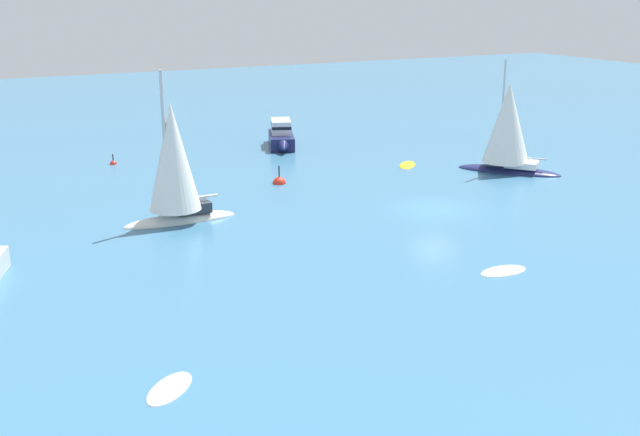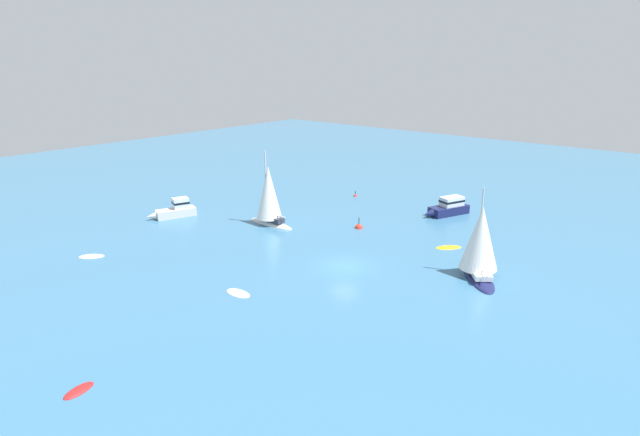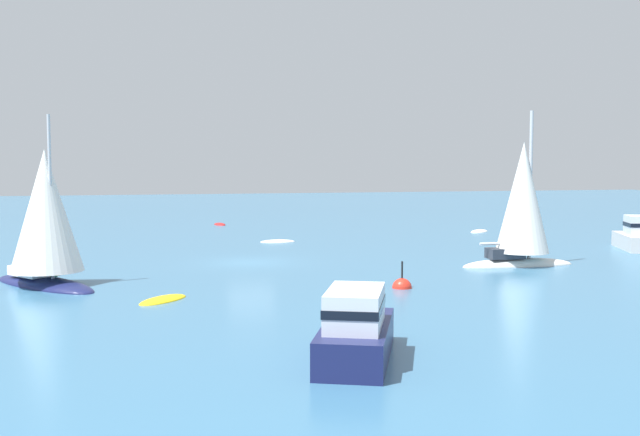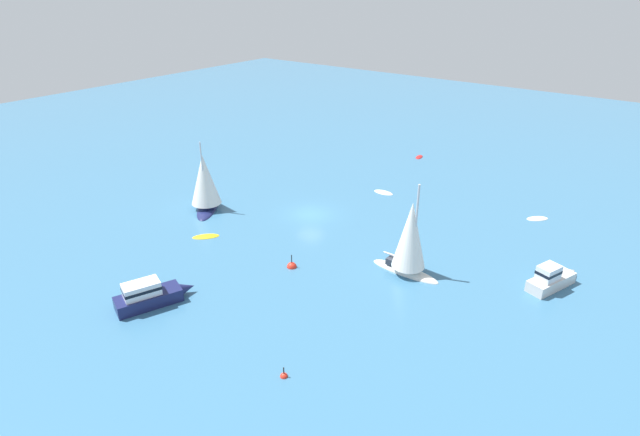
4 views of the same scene
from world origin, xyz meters
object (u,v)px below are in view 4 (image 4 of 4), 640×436
Objects in this scene: rib at (206,237)px; channel_buoy at (284,376)px; cabin_cruiser at (149,295)px; tender at (384,193)px; yacht at (205,184)px; mooring_buoy at (292,267)px; dinghy at (419,157)px; tender_1 at (537,219)px; sailboat at (409,241)px; motor_cruiser at (552,278)px.

channel_buoy reaches higher than rib.
tender is at bearing 16.00° from cabin_cruiser.
mooring_buoy is at bearing 36.91° from yacht.
cabin_cruiser is (0.24, 44.04, 0.86)m from dinghy.
mooring_buoy is at bearing 96.24° from tender.
dinghy is at bearing -147.62° from rib.
yacht is at bearing -13.18° from tender_1.
yacht is 18.00m from cabin_cruiser.
sailboat is 11.72m from motor_cruiser.
motor_cruiser is (-33.89, -6.21, -1.97)m from yacht.
channel_buoy is (-10.41, 29.85, 0.01)m from tender.
rib is at bearing 8.50° from yacht.
dinghy is at bearing -74.92° from tender_1.
rib is at bearing 3.55° from mooring_buoy.
sailboat is (5.72, 17.56, 3.03)m from tender_1.
tender_1 is at bearing -100.08° from channel_buoy.
rib is (18.62, 5.79, -3.03)m from sailboat.
channel_buoy is at bearing -67.85° from cabin_cruiser.
motor_cruiser is at bearing -151.36° from mooring_buoy.
sailboat is at bearing -18.79° from cabin_cruiser.
motor_cruiser is (-4.61, 12.50, 0.79)m from tender_1.
yacht reaches higher than rib.
mooring_buoy is (-10.24, -0.63, 0.01)m from rib.
cabin_cruiser is 13.28m from channel_buoy.
channel_buoy is at bearing 5.42° from dinghy.
mooring_buoy is (-2.23, 19.26, 0.01)m from tender.
rib is 2.73× the size of channel_buoy.
dinghy reaches higher than rib.
dinghy is 32.96m from motor_cruiser.
tender is 0.99× the size of tender_1.
dinghy is at bearing 122.19° from yacht.
rib is at bearing -28.38° from channel_buoy.
yacht reaches higher than cabin_cruiser.
mooring_buoy is at bearing -3.82° from cabin_cruiser.
sailboat is (-13.21, 28.12, 3.03)m from dinghy.
tender_1 is (-29.29, -18.71, -2.76)m from yacht.
cabin_cruiser is 31.71m from motor_cruiser.
rib is at bearing 130.31° from motor_cruiser.
mooring_buoy reaches higher than dinghy.
yacht is 0.93× the size of sailboat.
mooring_buoy reaches higher than rib.
rib is (8.01, 19.89, 0.00)m from tender.
dinghy is 0.76× the size of rib.
sailboat is at bearing 148.74° from rib.
tender_1 is (-16.33, -3.46, 0.00)m from tender.
tender is 16.70m from tender_1.
tender_1 is at bearing 40.00° from motor_cruiser.
motor_cruiser is 5.84× the size of channel_buoy.
dinghy is 0.35× the size of motor_cruiser.
tender is 19.38m from mooring_buoy.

